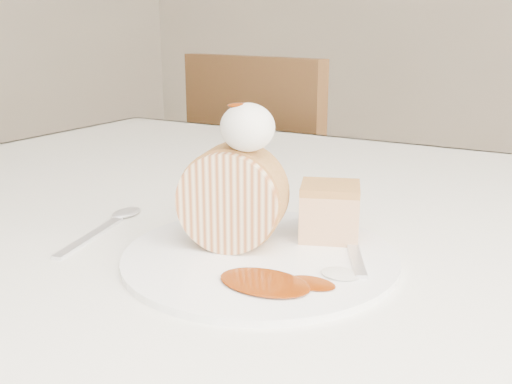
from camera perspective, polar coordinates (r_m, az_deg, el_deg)
The scene contains 10 objects.
table at distance 0.71m, azimuth 7.75°, elevation -8.79°, with size 1.40×0.90×0.75m.
chair_far at distance 1.52m, azimuth 2.17°, elevation -1.02°, with size 0.50×0.50×0.89m.
plate at distance 0.53m, azimuth 0.41°, elevation -6.42°, with size 0.26×0.26×0.01m, color white.
roulade_slice at distance 0.53m, azimuth -2.37°, elevation -0.60°, with size 0.09×0.09×0.05m, color beige.
cake_chunk at distance 0.57m, azimuth 7.35°, elevation -2.26°, with size 0.06×0.05×0.05m, color #A86C3F.
whipped_cream at distance 0.51m, azimuth -0.86°, elevation 6.49°, with size 0.05×0.05×0.04m, color silver.
caramel_drizzle at distance 0.51m, azimuth -1.57°, elevation 9.25°, with size 0.02×0.02×0.01m, color #692404.
caramel_pool at distance 0.47m, azimuth 0.85°, elevation -9.00°, with size 0.08×0.05×0.00m, color #692404, non-canonical shape.
fork at distance 0.54m, azimuth 9.82°, elevation -5.99°, with size 0.02×0.15×0.00m, color silver.
spoon at distance 0.61m, azimuth -16.25°, elevation -4.34°, with size 0.02×0.15×0.00m, color silver.
Camera 1 is at (0.23, -0.40, 0.96)m, focal length 40.00 mm.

